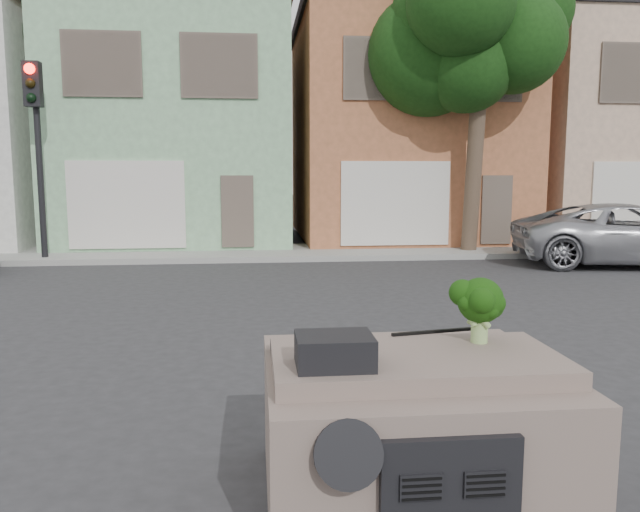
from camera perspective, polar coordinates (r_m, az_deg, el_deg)
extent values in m
plane|color=#303033|center=(7.53, 2.45, -10.33)|extent=(120.00, 120.00, 0.00)
cube|color=gray|center=(17.76, -2.51, 0.34)|extent=(40.00, 3.00, 0.15)
cube|color=#88B88A|center=(21.78, -12.65, 11.26)|extent=(7.20, 8.20, 7.55)
cube|color=#AA633E|center=(22.22, 7.34, 11.30)|extent=(7.20, 8.20, 7.55)
cube|color=tan|center=(25.02, 24.58, 10.27)|extent=(7.20, 8.20, 7.55)
imported|color=#A3A4AA|center=(17.58, 26.31, -0.76)|extent=(5.99, 3.61, 1.56)
cube|color=black|center=(17.46, -24.37, 7.70)|extent=(0.40, 0.40, 5.10)
cube|color=#14360F|center=(18.05, 14.08, 13.53)|extent=(4.40, 4.00, 8.50)
cube|color=#756359|center=(4.58, 8.20, -15.08)|extent=(2.00, 1.80, 1.12)
cube|color=black|center=(3.93, 1.33, -8.65)|extent=(0.48, 0.38, 0.20)
cube|color=black|center=(4.82, 10.47, -6.81)|extent=(0.69, 0.15, 0.02)
cube|color=black|center=(4.57, 14.43, -4.76)|extent=(0.42, 0.42, 0.48)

